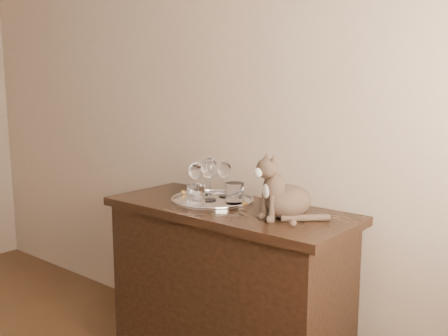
# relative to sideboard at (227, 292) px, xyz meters

# --- Properties ---
(wall_back) EXTENTS (4.00, 0.10, 2.70)m
(wall_back) POSITION_rel_sideboard_xyz_m (-0.60, 0.31, 0.93)
(wall_back) COLOR #BDA28E
(wall_back) RESTS_ON ground
(sideboard) EXTENTS (1.20, 0.50, 0.85)m
(sideboard) POSITION_rel_sideboard_xyz_m (0.00, 0.00, 0.00)
(sideboard) COLOR black
(sideboard) RESTS_ON ground
(tray) EXTENTS (0.40, 0.40, 0.01)m
(tray) POSITION_rel_sideboard_xyz_m (-0.12, 0.03, 0.43)
(tray) COLOR silver
(tray) RESTS_ON sideboard
(wine_glass_a) EXTENTS (0.06, 0.06, 0.17)m
(wine_glass_a) POSITION_rel_sideboard_xyz_m (-0.22, 0.10, 0.52)
(wine_glass_a) COLOR white
(wine_glass_a) RESTS_ON tray
(wine_glass_b) EXTENTS (0.07, 0.07, 0.18)m
(wine_glass_b) POSITION_rel_sideboard_xyz_m (-0.12, 0.12, 0.52)
(wine_glass_b) COLOR white
(wine_glass_b) RESTS_ON tray
(wine_glass_c) EXTENTS (0.07, 0.07, 0.18)m
(wine_glass_c) POSITION_rel_sideboard_xyz_m (-0.20, 0.00, 0.52)
(wine_glass_c) COLOR silver
(wine_glass_c) RESTS_ON tray
(wine_glass_d) EXTENTS (0.08, 0.08, 0.21)m
(wine_glass_d) POSITION_rel_sideboard_xyz_m (-0.12, 0.01, 0.54)
(wine_glass_d) COLOR silver
(wine_glass_d) RESTS_ON tray
(tumbler_b) EXTENTS (0.08, 0.08, 0.10)m
(tumbler_b) POSITION_rel_sideboard_xyz_m (-0.11, -0.10, 0.48)
(tumbler_b) COLOR silver
(tumbler_b) RESTS_ON tray
(tumbler_c) EXTENTS (0.09, 0.09, 0.10)m
(tumbler_c) POSITION_rel_sideboard_xyz_m (0.01, 0.04, 0.48)
(tumbler_c) COLOR white
(tumbler_c) RESTS_ON tray
(cat) EXTENTS (0.35, 0.34, 0.28)m
(cat) POSITION_rel_sideboard_xyz_m (0.32, 0.01, 0.57)
(cat) COLOR brown
(cat) RESTS_ON sideboard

